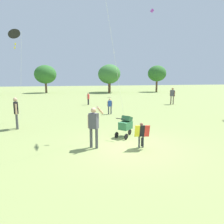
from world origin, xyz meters
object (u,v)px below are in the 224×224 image
cooler_box (128,124)px  person_sitting_far (16,110)px  person_kid_running (110,105)px  person_red_shirt (172,95)px  child_with_butterfly_kite (141,133)px  person_adult_flyer (94,124)px  stroller (126,124)px  kite_orange_delta (14,34)px  person_back_turned (88,98)px

cooler_box → person_sitting_far: bearing=170.8°
person_kid_running → person_red_shirt: bearing=28.3°
child_with_butterfly_kite → cooler_box: (0.53, 3.46, -0.45)m
person_adult_flyer → person_red_shirt: (9.86, 11.39, 0.04)m
stroller → person_sitting_far: (-5.41, 2.83, 0.42)m
person_sitting_far → stroller: bearing=-27.6°
person_sitting_far → person_adult_flyer: bearing=-47.3°
person_adult_flyer → kite_orange_delta: kite_orange_delta is taller
kite_orange_delta → person_back_turned: (5.32, 6.32, -4.76)m
stroller → person_back_turned: (-0.44, 11.85, 0.13)m
person_adult_flyer → kite_orange_delta: bearing=121.1°
person_adult_flyer → person_red_shirt: person_red_shirt is taller
person_sitting_far → person_kid_running: bearing=28.7°
person_sitting_far → cooler_box: (6.10, -0.99, -0.85)m
kite_orange_delta → person_red_shirt: size_ratio=3.33×
person_back_turned → cooler_box: 10.09m
stroller → person_kid_running: bearing=84.7°
person_red_shirt → person_sitting_far: person_red_shirt is taller
person_adult_flyer → stroller: 2.11m
kite_orange_delta → person_back_turned: bearing=49.9°
person_red_shirt → person_kid_running: (-7.59, -4.09, -0.31)m
child_with_butterfly_kite → person_back_turned: 13.48m
stroller → cooler_box: size_ratio=2.30×
child_with_butterfly_kite → stroller: 1.63m
person_back_turned → cooler_box: (1.13, -10.01, -0.56)m
child_with_butterfly_kite → person_adult_flyer: bearing=167.3°
cooler_box → person_kid_running: bearing=91.7°
kite_orange_delta → person_sitting_far: (0.35, -2.70, -4.47)m
kite_orange_delta → cooler_box: kite_orange_delta is taller
person_red_shirt → child_with_butterfly_kite: bearing=-124.1°
child_with_butterfly_kite → person_kid_running: person_kid_running is taller
stroller → person_back_turned: size_ratio=0.83×
kite_orange_delta → person_kid_running: 7.94m
child_with_butterfly_kite → person_kid_running: bearing=87.0°
person_adult_flyer → cooler_box: bearing=51.8°
person_adult_flyer → stroller: size_ratio=1.67×
child_with_butterfly_kite → stroller: bearing=95.8°
stroller → kite_orange_delta: size_ratio=0.18×
child_with_butterfly_kite → kite_orange_delta: 10.48m
person_red_shirt → person_back_turned: size_ratio=1.41×
person_adult_flyer → child_with_butterfly_kite: bearing=-12.7°
person_back_turned → person_sitting_far: bearing=-118.8°
stroller → cooler_box: bearing=69.4°
person_red_shirt → person_back_turned: person_red_shirt is taller
person_adult_flyer → cooler_box: 3.95m
person_red_shirt → person_sitting_far: bearing=-151.5°
stroller → cooler_box: stroller is taller
person_red_shirt → person_sitting_far: 15.44m
cooler_box → person_back_turned: bearing=96.4°
person_back_turned → person_red_shirt: bearing=-10.9°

